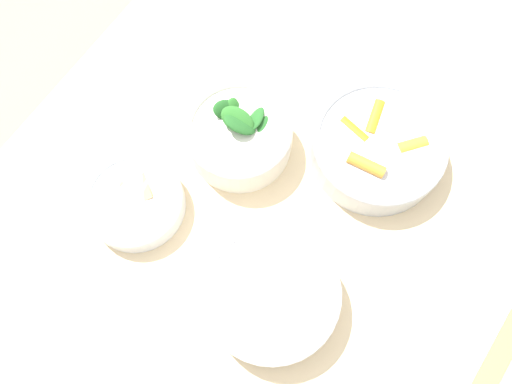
# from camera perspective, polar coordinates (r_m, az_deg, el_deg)

# --- Properties ---
(ground_plane) EXTENTS (10.00, 10.00, 0.00)m
(ground_plane) POSITION_cam_1_polar(r_m,az_deg,el_deg) (1.43, 0.77, -11.90)
(ground_plane) COLOR gray
(dining_table) EXTENTS (1.35, 0.82, 0.73)m
(dining_table) POSITION_cam_1_polar(r_m,az_deg,el_deg) (0.81, 1.34, -6.39)
(dining_table) COLOR beige
(dining_table) RESTS_ON ground_plane
(bowl_carrots) EXTENTS (0.19, 0.19, 0.06)m
(bowl_carrots) POSITION_cam_1_polar(r_m,az_deg,el_deg) (0.75, 13.71, 5.01)
(bowl_carrots) COLOR silver
(bowl_carrots) RESTS_ON dining_table
(bowl_greens) EXTENTS (0.15, 0.15, 0.09)m
(bowl_greens) POSITION_cam_1_polar(r_m,az_deg,el_deg) (0.73, -1.84, 6.42)
(bowl_greens) COLOR silver
(bowl_greens) RESTS_ON dining_table
(bowl_beans_hotdog) EXTENTS (0.18, 0.18, 0.06)m
(bowl_beans_hotdog) POSITION_cam_1_polar(r_m,az_deg,el_deg) (0.67, 1.71, -11.65)
(bowl_beans_hotdog) COLOR white
(bowl_beans_hotdog) RESTS_ON dining_table
(bowl_cookies) EXTENTS (0.14, 0.14, 0.04)m
(bowl_cookies) POSITION_cam_1_polar(r_m,az_deg,el_deg) (0.72, -13.64, -1.07)
(bowl_cookies) COLOR silver
(bowl_cookies) RESTS_ON dining_table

